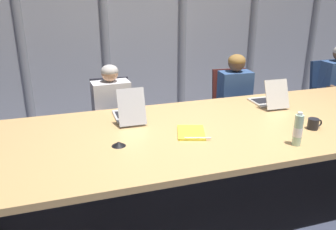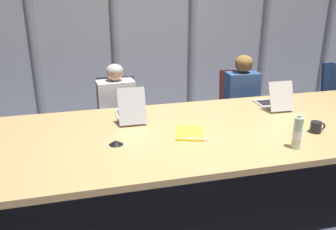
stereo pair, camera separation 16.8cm
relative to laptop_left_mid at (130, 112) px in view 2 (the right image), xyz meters
name	(u,v)px [view 2 (the right image)]	position (x,y,z in m)	size (l,w,h in m)	color
ground_plane	(216,201)	(0.72, -0.40, -0.80)	(14.42, 14.42, 0.00)	#383D51
conference_table	(219,140)	(0.72, -0.40, -0.18)	(5.18, 1.48, 0.74)	tan
curtain_backdrop	(154,23)	(0.72, 2.25, 0.56)	(7.21, 0.17, 2.74)	#B2B2B7
laptop_left_mid	(130,112)	(0.00, 0.00, 0.00)	(0.24, 0.46, 0.32)	#BCBCC1
laptop_center	(273,101)	(1.44, -0.02, -0.01)	(0.26, 0.42, 0.29)	beige
office_chair_left_mid	(118,129)	(-0.04, 0.75, -0.47)	(0.60, 0.60, 0.91)	#2D2D38
office_chair_center	(239,118)	(1.47, 0.75, -0.47)	(0.60, 0.60, 0.91)	#511E19
person_left_mid	(118,110)	(-0.05, 0.60, -0.18)	(0.43, 0.56, 1.11)	silver
person_center	(244,98)	(1.44, 0.60, -0.15)	(0.41, 0.56, 1.14)	#335184
water_bottle_secondary	(297,133)	(1.11, -0.93, 0.06)	(0.07, 0.07, 0.27)	#ADD1B2
coffee_mug_far	(316,127)	(1.45, -0.70, -0.02)	(0.14, 0.09, 0.09)	black
conference_mic_left_side	(116,142)	(-0.19, -0.54, -0.04)	(0.11, 0.11, 0.04)	black
spiral_notepad	(190,133)	(0.42, -0.48, -0.05)	(0.30, 0.36, 0.03)	yellow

